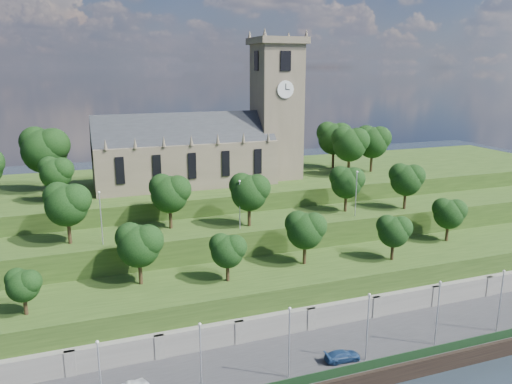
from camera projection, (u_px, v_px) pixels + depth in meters
name	position (u px, v px, depth m)	size (l,w,h in m)	color
promenade	(292.00, 364.00, 60.21)	(160.00, 12.00, 2.00)	#2D2D30
fence	(312.00, 378.00, 54.90)	(160.00, 0.10, 1.20)	#173419
retaining_wall	(274.00, 330.00, 65.29)	(160.00, 2.10, 5.00)	slate
embankment_lower	(258.00, 300.00, 70.43)	(160.00, 12.00, 8.00)	#284115
embankment_upper	(234.00, 259.00, 79.98)	(160.00, 10.00, 12.00)	#284115
hilltop	(203.00, 215.00, 98.77)	(160.00, 32.00, 15.00)	#284115
church	(210.00, 142.00, 91.72)	(38.60, 12.35, 27.60)	brown
trees_lower	(279.00, 235.00, 69.81)	(68.12, 9.10, 8.36)	black
trees_upper	(245.00, 189.00, 76.96)	(60.81, 8.60, 8.70)	black
trees_hilltop	(211.00, 147.00, 91.18)	(77.66, 15.76, 11.23)	black
lamp_posts_promenade	(289.00, 338.00, 54.92)	(60.36, 0.36, 8.63)	#B2B2B7
lamp_posts_upper	(240.00, 201.00, 74.71)	(40.36, 0.36, 7.63)	#B2B2B7
car_right	(342.00, 356.00, 59.11)	(1.78, 4.37, 1.27)	navy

